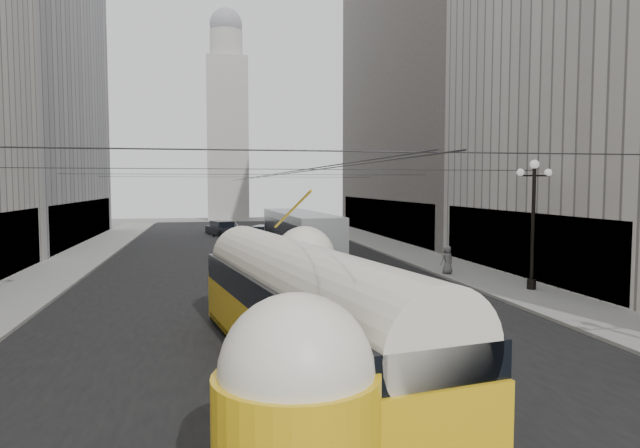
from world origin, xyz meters
name	(u,v)px	position (x,y,z in m)	size (l,w,h in m)	color
road	(253,260)	(0.00, 32.50, 0.00)	(20.00, 85.00, 0.02)	black
sidewalk_left	(82,257)	(-12.00, 36.00, 0.07)	(4.00, 72.00, 0.15)	gray
sidewalk_right	(399,250)	(12.00, 36.00, 0.07)	(4.00, 72.00, 0.15)	gray
rail_left	(242,261)	(-0.75, 32.50, 0.00)	(0.12, 85.00, 0.04)	gray
rail_right	(264,260)	(0.75, 32.50, 0.00)	(0.12, 85.00, 0.04)	gray
building_left_far	(10,82)	(-19.99, 48.00, 14.31)	(12.60, 28.60, 28.60)	#999999
building_right_far	(437,76)	(20.00, 48.00, 16.31)	(12.60, 32.60, 32.60)	#514C47
distant_tower	(227,120)	(0.00, 80.00, 14.97)	(6.00, 6.00, 31.36)	#B2AFA8
lamppost_right_mid	(533,217)	(12.60, 18.00, 3.74)	(1.86, 0.44, 6.37)	black
catenary	(255,176)	(0.12, 31.49, 5.88)	(25.00, 72.00, 0.23)	black
streetcar	(302,310)	(-0.50, 8.29, 1.80)	(5.17, 16.61, 3.69)	gold
city_bus	(300,235)	(3.09, 30.86, 1.87)	(3.57, 13.57, 3.41)	gray
sedan_white_far	(264,234)	(2.07, 45.45, 0.67)	(3.64, 5.09, 1.49)	silver
sedan_dark_far	(222,229)	(-1.61, 52.86, 0.68)	(3.48, 5.12, 1.50)	black
pedestrian_crossing_a	(319,391)	(-0.76, 4.55, 0.84)	(0.61, 0.40, 1.68)	black
pedestrian_crossing_b	(374,386)	(0.45, 4.45, 0.91)	(0.89, 0.69, 1.82)	silver
pedestrian_sidewalk_right	(447,260)	(10.50, 23.34, 0.97)	(0.80, 0.49, 1.64)	slate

